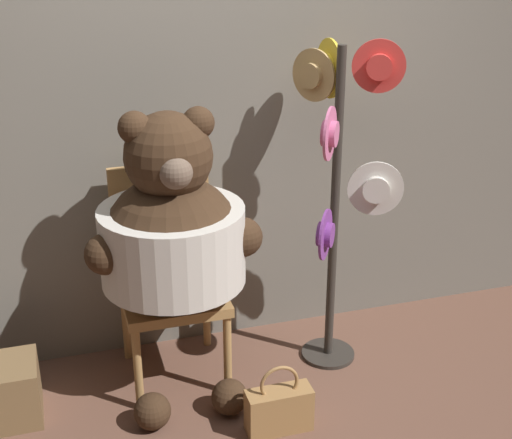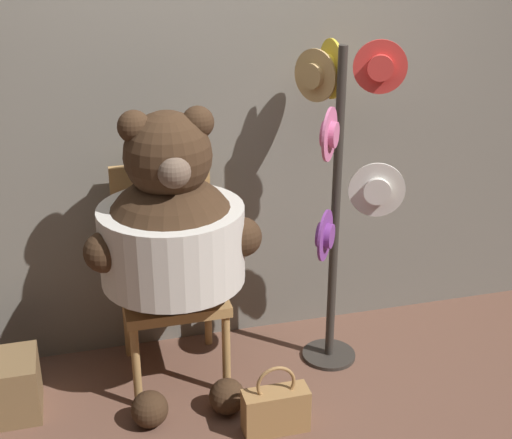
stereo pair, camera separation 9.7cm
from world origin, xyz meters
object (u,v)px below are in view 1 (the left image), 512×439
Objects in this scene: handbag_on_ground at (279,409)px; chair at (168,269)px; teddy_bear at (173,236)px; hat_display_rack at (339,170)px.

chair is at bearing 119.38° from handbag_on_ground.
hat_display_rack is at bearing 0.28° from teddy_bear.
chair is 0.63× the size of hat_display_rack.
teddy_bear is 4.11× the size of handbag_on_ground.
teddy_bear is at bearing -179.72° from hat_display_rack.
teddy_bear is at bearing -89.42° from chair.
hat_display_rack is (0.81, -0.17, 0.49)m from chair.
teddy_bear reaches higher than handbag_on_ground.
hat_display_rack is at bearing 46.63° from handbag_on_ground.
teddy_bear reaches higher than chair.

